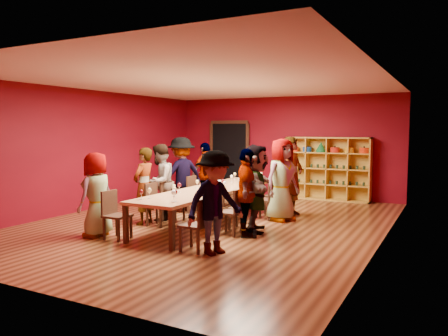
% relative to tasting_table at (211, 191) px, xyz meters
% --- Properties ---
extents(room_shell, '(7.10, 9.10, 3.04)m').
position_rel_tasting_table_xyz_m(room_shell, '(0.00, 0.00, 0.80)').
color(room_shell, '#502915').
rests_on(room_shell, ground).
extents(tasting_table, '(1.10, 4.50, 0.75)m').
position_rel_tasting_table_xyz_m(tasting_table, '(0.00, 0.00, 0.00)').
color(tasting_table, '#BA7B4D').
rests_on(tasting_table, ground).
extents(doorway, '(1.40, 0.17, 2.30)m').
position_rel_tasting_table_xyz_m(doorway, '(-1.80, 4.43, 0.42)').
color(doorway, black).
rests_on(doorway, ground).
extents(shelving_unit, '(2.40, 0.40, 1.80)m').
position_rel_tasting_table_xyz_m(shelving_unit, '(1.40, 4.32, 0.28)').
color(shelving_unit, gold).
rests_on(shelving_unit, ground).
extents(chair_person_left_0, '(0.42, 0.42, 0.89)m').
position_rel_tasting_table_xyz_m(chair_person_left_0, '(-0.91, -2.00, -0.20)').
color(chair_person_left_0, black).
rests_on(chair_person_left_0, ground).
extents(person_left_0, '(0.43, 0.78, 1.59)m').
position_rel_tasting_table_xyz_m(person_left_0, '(-1.33, -2.00, 0.09)').
color(person_left_0, silver).
rests_on(person_left_0, ground).
extents(chair_person_left_1, '(0.42, 0.42, 0.89)m').
position_rel_tasting_table_xyz_m(chair_person_left_1, '(-0.91, -0.74, -0.20)').
color(chair_person_left_1, black).
rests_on(chair_person_left_1, ground).
extents(person_left_1, '(0.47, 0.62, 1.63)m').
position_rel_tasting_table_xyz_m(person_left_1, '(-1.21, -0.74, 0.12)').
color(person_left_1, '#5876B6').
rests_on(person_left_1, ground).
extents(chair_person_left_2, '(0.42, 0.42, 0.89)m').
position_rel_tasting_table_xyz_m(chair_person_left_2, '(-0.91, -0.21, -0.20)').
color(chair_person_left_2, black).
rests_on(chair_person_left_2, ground).
extents(person_left_2, '(0.61, 0.90, 1.69)m').
position_rel_tasting_table_xyz_m(person_left_2, '(-1.18, -0.21, 0.15)').
color(person_left_2, '#5B8ABC').
rests_on(person_left_2, ground).
extents(chair_person_left_3, '(0.42, 0.42, 0.89)m').
position_rel_tasting_table_xyz_m(chair_person_left_3, '(-0.91, 0.85, -0.20)').
color(chair_person_left_3, black).
rests_on(chair_person_left_3, ground).
extents(person_left_3, '(0.91, 1.28, 1.82)m').
position_rel_tasting_table_xyz_m(person_left_3, '(-1.31, 0.85, 0.21)').
color(person_left_3, '#5B7ABB').
rests_on(person_left_3, ground).
extents(chair_person_left_4, '(0.42, 0.42, 0.89)m').
position_rel_tasting_table_xyz_m(chair_person_left_4, '(-0.91, 2.00, -0.20)').
color(chair_person_left_4, black).
rests_on(chair_person_left_4, ground).
extents(person_left_4, '(0.70, 1.06, 1.67)m').
position_rel_tasting_table_xyz_m(person_left_4, '(-1.28, 2.00, 0.14)').
color(person_left_4, '#5A8CBA').
rests_on(person_left_4, ground).
extents(chair_person_right_0, '(0.42, 0.42, 0.89)m').
position_rel_tasting_table_xyz_m(chair_person_right_0, '(0.91, -2.00, -0.20)').
color(chair_person_right_0, black).
rests_on(chair_person_right_0, ground).
extents(person_right_0, '(0.84, 1.17, 1.68)m').
position_rel_tasting_table_xyz_m(person_right_0, '(1.22, -2.00, 0.14)').
color(person_right_0, '#131B35').
rests_on(person_right_0, ground).
extents(chair_person_right_1, '(0.42, 0.42, 0.89)m').
position_rel_tasting_table_xyz_m(chair_person_right_1, '(0.91, -0.72, -0.20)').
color(chair_person_right_1, black).
rests_on(chair_person_right_1, ground).
extents(person_right_1, '(0.78, 1.07, 1.66)m').
position_rel_tasting_table_xyz_m(person_right_1, '(1.18, -0.72, 0.13)').
color(person_right_1, '#141738').
rests_on(person_right_1, ground).
extents(chair_person_right_2, '(0.42, 0.42, 0.89)m').
position_rel_tasting_table_xyz_m(chair_person_right_2, '(0.91, -0.23, -0.20)').
color(chair_person_right_2, black).
rests_on(chair_person_right_2, ground).
extents(person_right_2, '(1.00, 1.66, 1.72)m').
position_rel_tasting_table_xyz_m(person_right_2, '(1.16, -0.23, 0.16)').
color(person_right_2, beige).
rests_on(person_right_2, ground).
extents(chair_person_right_3, '(0.42, 0.42, 0.89)m').
position_rel_tasting_table_xyz_m(chair_person_right_3, '(0.91, 0.98, -0.20)').
color(chair_person_right_3, black).
rests_on(chair_person_right_3, ground).
extents(person_right_3, '(0.80, 1.01, 1.81)m').
position_rel_tasting_table_xyz_m(person_right_3, '(1.25, 0.98, 0.21)').
color(person_right_3, '#48494D').
rests_on(person_right_3, ground).
extents(chair_person_right_4, '(0.42, 0.42, 0.89)m').
position_rel_tasting_table_xyz_m(chair_person_right_4, '(0.91, 1.64, -0.20)').
color(chair_person_right_4, black).
rests_on(chair_person_right_4, ground).
extents(person_right_4, '(0.58, 0.74, 1.85)m').
position_rel_tasting_table_xyz_m(person_right_4, '(1.26, 1.64, 0.22)').
color(person_right_4, beige).
rests_on(person_right_4, ground).
extents(wine_glass_0, '(0.08, 0.08, 0.19)m').
position_rel_tasting_table_xyz_m(wine_glass_0, '(0.33, -0.79, 0.19)').
color(wine_glass_0, silver).
rests_on(wine_glass_0, tasting_table).
extents(wine_glass_1, '(0.08, 0.08, 0.21)m').
position_rel_tasting_table_xyz_m(wine_glass_1, '(0.38, 1.86, 0.20)').
color(wine_glass_1, silver).
rests_on(wine_glass_1, tasting_table).
extents(wine_glass_2, '(0.07, 0.07, 0.18)m').
position_rel_tasting_table_xyz_m(wine_glass_2, '(-0.12, 1.24, 0.18)').
color(wine_glass_2, silver).
rests_on(wine_glass_2, tasting_table).
extents(wine_glass_3, '(0.09, 0.09, 0.22)m').
position_rel_tasting_table_xyz_m(wine_glass_3, '(0.30, -1.79, 0.21)').
color(wine_glass_3, silver).
rests_on(wine_glass_3, tasting_table).
extents(wine_glass_4, '(0.07, 0.07, 0.19)m').
position_rel_tasting_table_xyz_m(wine_glass_4, '(0.35, -0.02, 0.19)').
color(wine_glass_4, silver).
rests_on(wine_glass_4, tasting_table).
extents(wine_glass_5, '(0.08, 0.08, 0.21)m').
position_rel_tasting_table_xyz_m(wine_glass_5, '(0.27, -0.10, 0.20)').
color(wine_glass_5, silver).
rests_on(wine_glass_5, tasting_table).
extents(wine_glass_6, '(0.07, 0.07, 0.18)m').
position_rel_tasting_table_xyz_m(wine_glass_6, '(-0.38, -1.87, 0.18)').
color(wine_glass_6, silver).
rests_on(wine_glass_6, tasting_table).
extents(wine_glass_7, '(0.07, 0.07, 0.18)m').
position_rel_tasting_table_xyz_m(wine_glass_7, '(-0.31, -0.93, 0.18)').
color(wine_glass_7, silver).
rests_on(wine_glass_7, tasting_table).
extents(wine_glass_8, '(0.09, 0.09, 0.22)m').
position_rel_tasting_table_xyz_m(wine_glass_8, '(0.29, -1.82, 0.21)').
color(wine_glass_8, silver).
rests_on(wine_glass_8, tasting_table).
extents(wine_glass_9, '(0.08, 0.08, 0.20)m').
position_rel_tasting_table_xyz_m(wine_glass_9, '(-0.30, 0.77, 0.20)').
color(wine_glass_9, silver).
rests_on(wine_glass_9, tasting_table).
extents(wine_glass_10, '(0.07, 0.07, 0.18)m').
position_rel_tasting_table_xyz_m(wine_glass_10, '(-0.30, -0.06, 0.18)').
color(wine_glass_10, silver).
rests_on(wine_glass_10, tasting_table).
extents(wine_glass_11, '(0.08, 0.08, 0.20)m').
position_rel_tasting_table_xyz_m(wine_glass_11, '(-0.32, -1.71, 0.20)').
color(wine_glass_11, silver).
rests_on(wine_glass_11, tasting_table).
extents(wine_glass_12, '(0.09, 0.09, 0.22)m').
position_rel_tasting_table_xyz_m(wine_glass_12, '(-0.37, 1.06, 0.21)').
color(wine_glass_12, silver).
rests_on(wine_glass_12, tasting_table).
extents(wine_glass_13, '(0.07, 0.07, 0.18)m').
position_rel_tasting_table_xyz_m(wine_glass_13, '(-0.32, 1.80, 0.18)').
color(wine_glass_13, silver).
rests_on(wine_glass_13, tasting_table).
extents(wine_glass_14, '(0.08, 0.08, 0.19)m').
position_rel_tasting_table_xyz_m(wine_glass_14, '(-0.28, -0.79, 0.19)').
color(wine_glass_14, silver).
rests_on(wine_glass_14, tasting_table).
extents(wine_glass_15, '(0.07, 0.07, 0.18)m').
position_rel_tasting_table_xyz_m(wine_glass_15, '(0.36, -0.99, 0.18)').
color(wine_glass_15, silver).
rests_on(wine_glass_15, tasting_table).
extents(wine_glass_16, '(0.07, 0.07, 0.18)m').
position_rel_tasting_table_xyz_m(wine_glass_16, '(0.13, 0.32, 0.18)').
color(wine_glass_16, silver).
rests_on(wine_glass_16, tasting_table).
extents(wine_glass_17, '(0.08, 0.08, 0.19)m').
position_rel_tasting_table_xyz_m(wine_glass_17, '(-0.05, -1.30, 0.19)').
color(wine_glass_17, silver).
rests_on(wine_glass_17, tasting_table).
extents(wine_glass_18, '(0.07, 0.07, 0.19)m').
position_rel_tasting_table_xyz_m(wine_glass_18, '(0.34, 0.75, 0.19)').
color(wine_glass_18, silver).
rests_on(wine_glass_18, tasting_table).
extents(spittoon_bowl, '(0.30, 0.30, 0.16)m').
position_rel_tasting_table_xyz_m(spittoon_bowl, '(0.17, -0.43, 0.12)').
color(spittoon_bowl, silver).
rests_on(spittoon_bowl, tasting_table).
extents(carafe_a, '(0.12, 0.12, 0.25)m').
position_rel_tasting_table_xyz_m(carafe_a, '(-0.07, 0.49, 0.16)').
color(carafe_a, silver).
rests_on(carafe_a, tasting_table).
extents(carafe_b, '(0.10, 0.10, 0.23)m').
position_rel_tasting_table_xyz_m(carafe_b, '(0.21, -0.28, 0.15)').
color(carafe_b, silver).
rests_on(carafe_b, tasting_table).
extents(wine_bottle, '(0.08, 0.08, 0.31)m').
position_rel_tasting_table_xyz_m(wine_bottle, '(0.12, 1.54, 0.17)').
color(wine_bottle, '#153B1D').
rests_on(wine_bottle, tasting_table).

